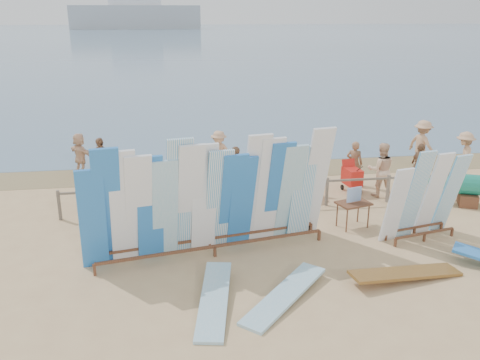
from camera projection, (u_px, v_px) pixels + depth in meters
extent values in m
plane|color=tan|center=(286.00, 252.00, 12.78)|extent=(160.00, 160.00, 0.00)
cube|color=slate|center=(174.00, 35.00, 133.01)|extent=(320.00, 240.00, 0.02)
cube|color=olive|center=(243.00, 169.00, 19.54)|extent=(40.00, 2.60, 0.01)
cube|color=#999EA3|center=(136.00, 17.00, 178.94)|extent=(45.00, 8.00, 8.00)
cube|color=#746758|center=(264.00, 184.00, 15.35)|extent=(12.00, 0.06, 0.06)
cube|color=#746758|center=(59.00, 205.00, 14.63)|extent=(0.08, 0.08, 0.90)
cube|color=#746758|center=(130.00, 202.00, 14.91)|extent=(0.08, 0.08, 0.90)
cube|color=#746758|center=(198.00, 198.00, 15.18)|extent=(0.08, 0.08, 0.90)
cube|color=#746758|center=(263.00, 195.00, 15.46)|extent=(0.08, 0.08, 0.90)
cube|color=#746758|center=(327.00, 192.00, 15.73)|extent=(0.08, 0.08, 0.90)
cube|color=#746758|center=(388.00, 189.00, 16.01)|extent=(0.08, 0.08, 0.90)
cube|color=#746758|center=(447.00, 186.00, 16.28)|extent=(0.08, 0.08, 0.90)
cube|color=brown|center=(215.00, 246.00, 12.46)|extent=(5.65, 1.15, 0.07)
cube|color=brown|center=(209.00, 238.00, 12.90)|extent=(5.65, 1.15, 0.07)
cube|color=blue|center=(92.00, 220.00, 11.49)|extent=(0.71, 0.70, 2.55)
cube|color=blue|center=(108.00, 208.00, 11.52)|extent=(0.76, 0.96, 3.02)
cube|color=white|center=(123.00, 208.00, 11.65)|extent=(0.74, 0.87, 2.92)
cube|color=white|center=(139.00, 209.00, 11.78)|extent=(0.76, 0.94, 2.79)
cube|color=blue|center=(150.00, 209.00, 11.87)|extent=(0.71, 0.72, 2.72)
cube|color=#84BCD3|center=(165.00, 210.00, 12.00)|extent=(0.72, 0.76, 2.59)
cube|color=white|center=(179.00, 198.00, 12.03)|extent=(0.75, 0.91, 3.09)
cube|color=white|center=(190.00, 200.00, 12.14)|extent=(0.77, 1.03, 2.94)
cube|color=white|center=(204.00, 199.00, 12.26)|extent=(0.71, 0.73, 2.89)
cube|color=white|center=(218.00, 201.00, 12.39)|extent=(0.75, 0.92, 2.73)
cube|color=blue|center=(232.00, 201.00, 12.52)|extent=(0.76, 0.95, 2.61)
cube|color=blue|center=(242.00, 202.00, 12.62)|extent=(0.74, 0.87, 2.51)
cube|color=white|center=(255.00, 191.00, 12.64)|extent=(0.75, 0.90, 3.03)
cube|color=white|center=(268.00, 191.00, 12.77)|extent=(0.75, 0.89, 2.92)
cube|color=blue|center=(277.00, 192.00, 12.87)|extent=(0.75, 0.94, 2.79)
cube|color=#84BCD3|center=(290.00, 193.00, 13.00)|extent=(0.74, 0.88, 2.68)
cube|color=white|center=(302.00, 193.00, 13.12)|extent=(0.70, 0.66, 2.61)
cube|color=white|center=(315.00, 183.00, 13.16)|extent=(0.76, 0.97, 3.08)
cube|color=brown|center=(425.00, 233.00, 13.31)|extent=(1.80, 0.45, 0.06)
cube|color=brown|center=(415.00, 227.00, 13.67)|extent=(1.80, 0.45, 0.06)
cube|color=white|center=(396.00, 206.00, 12.94)|extent=(0.61, 0.64, 2.11)
cube|color=white|center=(415.00, 195.00, 13.07)|extent=(0.64, 0.78, 2.52)
cube|color=white|center=(433.00, 195.00, 13.28)|extent=(0.65, 0.80, 2.41)
cube|color=white|center=(450.00, 194.00, 13.49)|extent=(0.65, 0.81, 2.31)
cube|color=brown|center=(468.00, 199.00, 15.81)|extent=(0.75, 0.80, 0.39)
cone|color=#178268|center=(437.00, 182.00, 15.89)|extent=(1.42, 1.06, 0.60)
cube|color=brown|center=(354.00, 203.00, 14.06)|extent=(1.03, 0.85, 0.05)
cube|color=white|center=(354.00, 194.00, 13.98)|extent=(0.46, 0.16, 0.42)
cube|color=#84BCD3|center=(285.00, 300.00, 10.66)|extent=(2.26, 2.35, 0.22)
cube|color=#84BCD3|center=(214.00, 305.00, 10.48)|extent=(1.03, 2.75, 0.28)
cube|color=brown|center=(405.00, 279.00, 11.48)|extent=(2.75, 0.98, 0.30)
cube|color=red|center=(262.00, 191.00, 16.28)|extent=(0.55, 0.50, 0.05)
cube|color=red|center=(260.00, 180.00, 16.40)|extent=(0.53, 0.19, 0.52)
cube|color=red|center=(310.00, 188.00, 16.38)|extent=(0.62, 0.56, 0.06)
cube|color=red|center=(309.00, 176.00, 16.53)|extent=(0.61, 0.19, 0.61)
cube|color=red|center=(352.00, 177.00, 16.86)|extent=(0.54, 0.80, 0.55)
cube|color=red|center=(349.00, 164.00, 17.03)|extent=(0.47, 0.22, 0.34)
imported|color=#8C6042|center=(354.00, 163.00, 17.52)|extent=(0.65, 0.58, 1.56)
imported|color=#8C6042|center=(101.00, 160.00, 17.73)|extent=(1.00, 0.93, 1.63)
imported|color=tan|center=(464.00, 156.00, 18.01)|extent=(1.04, 1.20, 1.76)
imported|color=tan|center=(109.00, 176.00, 15.97)|extent=(0.51, 0.88, 1.70)
imported|color=tan|center=(422.00, 145.00, 19.36)|extent=(0.92, 1.31, 1.88)
imported|color=tan|center=(285.00, 172.00, 16.41)|extent=(0.56, 0.89, 1.68)
imported|color=#8C6042|center=(181.00, 171.00, 16.28)|extent=(0.72, 0.72, 1.81)
imported|color=beige|center=(80.00, 154.00, 18.75)|extent=(1.31, 1.37, 1.54)
imported|color=tan|center=(219.00, 153.00, 18.69)|extent=(1.14, 0.89, 1.64)
imported|color=beige|center=(381.00, 170.00, 16.43)|extent=(0.94, 0.59, 1.79)
imported|color=#8C6042|center=(236.00, 172.00, 16.28)|extent=(0.71, 1.08, 1.71)
imported|color=#8C6042|center=(419.00, 166.00, 17.28)|extent=(0.41, 0.92, 1.55)
imported|color=beige|center=(117.00, 183.00, 15.30)|extent=(0.78, 0.90, 1.69)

